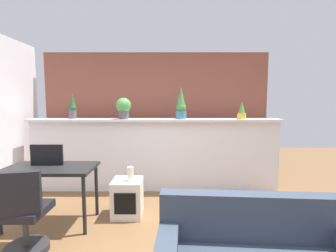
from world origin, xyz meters
The scene contains 12 objects.
divider_wall centered at (0.00, 2.00, 0.62)m, with size 4.29×0.16×1.23m, color silver.
plant_shelf centered at (0.00, 1.96, 1.25)m, with size 4.29×0.32×0.04m, color silver.
brick_wall_behind centered at (0.00, 2.60, 1.25)m, with size 4.29×0.10×2.50m, color brown.
potted_plant_0 centered at (-1.42, 2.00, 1.47)m, with size 0.13×0.13×0.45m.
potted_plant_1 centered at (-0.53, 1.94, 1.47)m, with size 0.26×0.26×0.36m.
potted_plant_2 centered at (0.45, 1.97, 1.51)m, with size 0.18×0.18×0.55m.
potted_plant_3 centered at (1.48, 1.94, 1.40)m, with size 0.15×0.15×0.31m.
desk centered at (-1.26, 0.79, 0.67)m, with size 1.10×0.60×0.75m.
tv_monitor centered at (-1.33, 0.87, 0.88)m, with size 0.41×0.04×0.27m, color black.
office_chair centered at (-1.24, 0.14, 0.39)m, with size 0.48×0.49×0.91m.
side_cube_shelf centered at (-0.33, 1.02, 0.25)m, with size 0.40×0.41×0.50m.
vase_on_shelf centered at (-0.28, 1.00, 0.59)m, with size 0.08×0.08×0.19m, color silver.
Camera 1 is at (0.23, -2.23, 1.57)m, focal length 26.26 mm.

